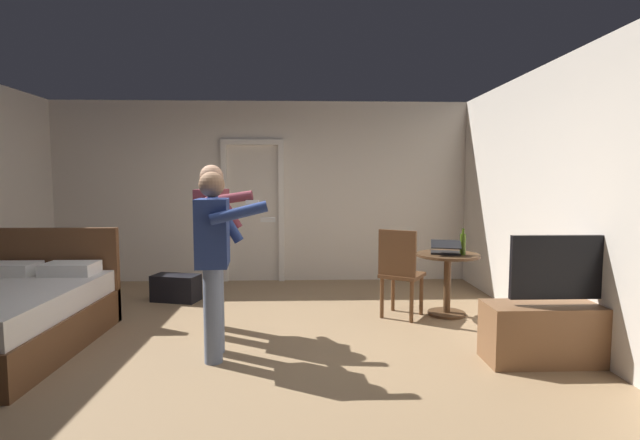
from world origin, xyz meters
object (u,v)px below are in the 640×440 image
(suitcase_dark, at_px, (176,288))
(laptop, at_px, (446,250))
(bottle_on_table, at_px, (463,244))
(tv_flatscreen, at_px, (561,327))
(wooden_chair, at_px, (400,270))
(person_blue_shirt, at_px, (214,252))
(side_table, at_px, (447,273))
(bed, at_px, (5,317))
(person_striped_shirt, at_px, (214,236))

(suitcase_dark, bearing_deg, laptop, 0.95)
(suitcase_dark, bearing_deg, bottle_on_table, 1.03)
(tv_flatscreen, bearing_deg, wooden_chair, 130.29)
(wooden_chair, xyz_separation_m, person_blue_shirt, (-1.82, -1.08, 0.37))
(side_table, relative_size, person_blue_shirt, 0.44)
(bottle_on_table, distance_m, suitcase_dark, 3.54)
(suitcase_dark, bearing_deg, bed, -107.54)
(tv_flatscreen, relative_size, side_table, 1.80)
(side_table, xyz_separation_m, person_blue_shirt, (-2.38, -1.19, 0.44))
(person_blue_shirt, xyz_separation_m, person_striped_shirt, (-0.14, 0.68, 0.06))
(bottle_on_table, bearing_deg, bed, -168.61)
(wooden_chair, bearing_deg, person_blue_shirt, -149.23)
(tv_flatscreen, bearing_deg, person_striped_shirt, 163.72)
(person_striped_shirt, bearing_deg, wooden_chair, 11.64)
(wooden_chair, relative_size, person_striped_shirt, 0.59)
(laptop, height_order, person_striped_shirt, person_striped_shirt)
(tv_flatscreen, bearing_deg, suitcase_dark, 150.69)
(bed, xyz_separation_m, side_table, (4.29, 0.97, 0.17))
(tv_flatscreen, distance_m, bottle_on_table, 1.47)
(side_table, xyz_separation_m, wooden_chair, (-0.56, -0.11, 0.07))
(bed, height_order, suitcase_dark, bed)
(tv_flatscreen, xyz_separation_m, person_blue_shirt, (-2.91, 0.21, 0.61))
(person_striped_shirt, bearing_deg, bed, -165.44)
(bottle_on_table, distance_m, person_blue_shirt, 2.76)
(laptop, height_order, bottle_on_table, bottle_on_table)
(person_striped_shirt, xyz_separation_m, suitcase_dark, (-0.73, 1.23, -0.81))
(tv_flatscreen, xyz_separation_m, person_striped_shirt, (-3.05, 0.89, 0.67))
(side_table, distance_m, bottle_on_table, 0.38)
(side_table, distance_m, wooden_chair, 0.58)
(wooden_chair, bearing_deg, suitcase_dark, 162.84)
(bed, distance_m, person_blue_shirt, 2.02)
(side_table, bearing_deg, person_blue_shirt, -153.43)
(side_table, relative_size, suitcase_dark, 1.22)
(side_table, distance_m, suitcase_dark, 3.34)
(laptop, bearing_deg, person_blue_shirt, -153.85)
(bed, bearing_deg, person_blue_shirt, -6.49)
(laptop, distance_m, suitcase_dark, 3.34)
(bed, distance_m, side_table, 4.41)
(wooden_chair, bearing_deg, bottle_on_table, 2.35)
(bed, bearing_deg, wooden_chair, 13.04)
(bed, bearing_deg, laptop, 12.35)
(laptop, distance_m, person_striped_shirt, 2.53)
(wooden_chair, bearing_deg, bed, -166.96)
(laptop, relative_size, wooden_chair, 0.40)
(tv_flatscreen, xyz_separation_m, bottle_on_table, (-0.39, 1.32, 0.52))
(bed, distance_m, wooden_chair, 3.84)
(person_striped_shirt, bearing_deg, bottle_on_table, 9.22)
(wooden_chair, distance_m, suitcase_dark, 2.83)
(bed, relative_size, laptop, 4.90)
(tv_flatscreen, height_order, person_striped_shirt, person_striped_shirt)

